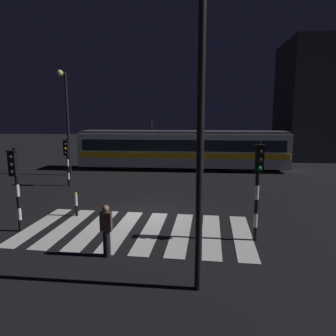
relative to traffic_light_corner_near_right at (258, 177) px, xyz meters
The scene contains 12 objects.
ground_plane 5.83m from the traffic_light_corner_near_right, 147.16° to the left, with size 120.00×120.00×0.00m, color black.
rail_near 14.92m from the traffic_light_corner_near_right, 107.66° to the left, with size 80.00×0.12×0.03m, color #59595E.
rail_far 16.28m from the traffic_light_corner_near_right, 106.11° to the left, with size 80.00×0.12×0.03m, color #59595E.
crosswalk_zebra 5.10m from the traffic_light_corner_near_right, behind, with size 9.08×4.92×0.02m.
traffic_light_corner_near_right is the anchor object (origin of this frame).
traffic_light_corner_near_left 8.99m from the traffic_light_corner_near_right, behind, with size 0.36×0.42×3.30m.
traffic_light_corner_far_left 13.06m from the traffic_light_corner_near_right, 142.22° to the left, with size 0.36×0.42×3.05m.
street_lamp_trackside_left 16.54m from the traffic_light_corner_near_right, 135.62° to the left, with size 0.44×1.21×7.62m.
street_lamp_near_kerb 4.77m from the traffic_light_corner_near_right, 120.08° to the right, with size 0.44×1.21×7.58m.
tram 15.13m from the traffic_light_corner_near_right, 102.65° to the left, with size 17.11×2.58×4.15m.
pedestrian_waiting_at_kerb 5.45m from the traffic_light_corner_near_right, 161.60° to the right, with size 0.36×0.24×1.71m.
bollard_island_edge 8.01m from the traffic_light_corner_near_right, 163.73° to the left, with size 0.12×0.12×1.11m.
Camera 1 is at (2.31, -13.78, 4.49)m, focal length 33.34 mm.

